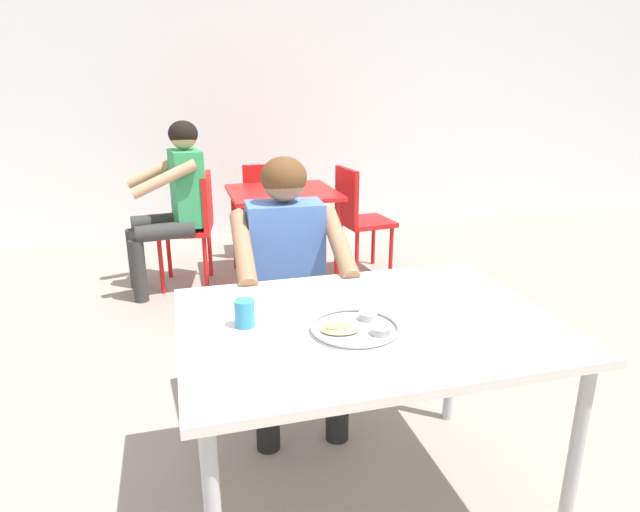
{
  "coord_description": "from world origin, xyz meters",
  "views": [
    {
      "loc": [
        -0.54,
        -1.56,
        1.48
      ],
      "look_at": [
        -0.05,
        0.21,
        0.89
      ],
      "focal_mm": 30.1,
      "sensor_mm": 36.0,
      "label": 1
    }
  ],
  "objects_px": {
    "diner_foreground": "(289,266)",
    "chair_foreground": "(282,294)",
    "table_foreground": "(367,338)",
    "chair_red_right": "(357,214)",
    "thali_tray": "(356,327)",
    "chair_red_left": "(194,221)",
    "table_background_red": "(283,202)",
    "chair_red_far": "(265,203)",
    "drinking_cup": "(244,312)",
    "patron_background": "(175,192)"
  },
  "relations": [
    {
      "from": "table_background_red",
      "to": "chair_red_left",
      "type": "xyz_separation_m",
      "value": [
        -0.67,
        0.04,
        -0.11
      ]
    },
    {
      "from": "table_foreground",
      "to": "chair_foreground",
      "type": "height_order",
      "value": "chair_foreground"
    },
    {
      "from": "table_foreground",
      "to": "drinking_cup",
      "type": "distance_m",
      "value": 0.42
    },
    {
      "from": "table_background_red",
      "to": "thali_tray",
      "type": "bearing_deg",
      "value": -96.23
    },
    {
      "from": "diner_foreground",
      "to": "chair_red_left",
      "type": "relative_size",
      "value": 1.38
    },
    {
      "from": "chair_foreground",
      "to": "chair_red_left",
      "type": "height_order",
      "value": "chair_red_left"
    },
    {
      "from": "diner_foreground",
      "to": "chair_red_right",
      "type": "height_order",
      "value": "diner_foreground"
    },
    {
      "from": "drinking_cup",
      "to": "chair_red_far",
      "type": "bearing_deg",
      "value": 79.23
    },
    {
      "from": "chair_red_far",
      "to": "chair_red_left",
      "type": "bearing_deg",
      "value": -137.53
    },
    {
      "from": "table_foreground",
      "to": "chair_red_far",
      "type": "height_order",
      "value": "chair_red_far"
    },
    {
      "from": "table_foreground",
      "to": "chair_red_right",
      "type": "bearing_deg",
      "value": 71.51
    },
    {
      "from": "chair_red_right",
      "to": "patron_background",
      "type": "xyz_separation_m",
      "value": [
        -1.38,
        0.02,
        0.24
      ]
    },
    {
      "from": "table_foreground",
      "to": "table_background_red",
      "type": "bearing_deg",
      "value": 85.12
    },
    {
      "from": "drinking_cup",
      "to": "chair_red_far",
      "type": "distance_m",
      "value": 3.07
    },
    {
      "from": "patron_background",
      "to": "chair_red_far",
      "type": "bearing_deg",
      "value": 40.1
    },
    {
      "from": "chair_foreground",
      "to": "chair_red_far",
      "type": "distance_m",
      "value": 2.16
    },
    {
      "from": "thali_tray",
      "to": "chair_red_right",
      "type": "relative_size",
      "value": 0.33
    },
    {
      "from": "table_foreground",
      "to": "table_background_red",
      "type": "height_order",
      "value": "table_foreground"
    },
    {
      "from": "table_foreground",
      "to": "chair_red_right",
      "type": "xyz_separation_m",
      "value": [
        0.8,
        2.4,
        -0.18
      ]
    },
    {
      "from": "table_background_red",
      "to": "chair_red_right",
      "type": "xyz_separation_m",
      "value": [
        0.59,
        -0.04,
        -0.12
      ]
    },
    {
      "from": "patron_background",
      "to": "table_foreground",
      "type": "bearing_deg",
      "value": -76.51
    },
    {
      "from": "chair_red_left",
      "to": "chair_red_right",
      "type": "relative_size",
      "value": 0.99
    },
    {
      "from": "diner_foreground",
      "to": "drinking_cup",
      "type": "bearing_deg",
      "value": -113.68
    },
    {
      "from": "drinking_cup",
      "to": "patron_background",
      "type": "xyz_separation_m",
      "value": [
        -0.18,
        2.37,
        -0.05
      ]
    },
    {
      "from": "thali_tray",
      "to": "drinking_cup",
      "type": "distance_m",
      "value": 0.36
    },
    {
      "from": "chair_red_left",
      "to": "chair_red_far",
      "type": "relative_size",
      "value": 1.02
    },
    {
      "from": "thali_tray",
      "to": "chair_red_left",
      "type": "bearing_deg",
      "value": 98.79
    },
    {
      "from": "diner_foreground",
      "to": "chair_foreground",
      "type": "bearing_deg",
      "value": 87.85
    },
    {
      "from": "drinking_cup",
      "to": "chair_red_left",
      "type": "height_order",
      "value": "chair_red_left"
    },
    {
      "from": "chair_foreground",
      "to": "diner_foreground",
      "type": "distance_m",
      "value": 0.31
    },
    {
      "from": "chair_red_right",
      "to": "table_foreground",
      "type": "bearing_deg",
      "value": -108.49
    },
    {
      "from": "diner_foreground",
      "to": "chair_red_far",
      "type": "distance_m",
      "value": 2.39
    },
    {
      "from": "chair_foreground",
      "to": "chair_red_left",
      "type": "xyz_separation_m",
      "value": [
        -0.35,
        1.56,
        0.02
      ]
    },
    {
      "from": "chair_red_left",
      "to": "patron_background",
      "type": "distance_m",
      "value": 0.27
    },
    {
      "from": "thali_tray",
      "to": "chair_foreground",
      "type": "height_order",
      "value": "chair_foreground"
    },
    {
      "from": "drinking_cup",
      "to": "table_background_red",
      "type": "bearing_deg",
      "value": 75.72
    },
    {
      "from": "thali_tray",
      "to": "drinking_cup",
      "type": "height_order",
      "value": "drinking_cup"
    },
    {
      "from": "thali_tray",
      "to": "patron_background",
      "type": "distance_m",
      "value": 2.54
    },
    {
      "from": "table_background_red",
      "to": "patron_background",
      "type": "relative_size",
      "value": 0.65
    },
    {
      "from": "drinking_cup",
      "to": "chair_red_right",
      "type": "relative_size",
      "value": 0.1
    },
    {
      "from": "drinking_cup",
      "to": "diner_foreground",
      "type": "bearing_deg",
      "value": 66.32
    },
    {
      "from": "thali_tray",
      "to": "chair_red_far",
      "type": "height_order",
      "value": "chair_red_far"
    },
    {
      "from": "chair_red_left",
      "to": "chair_red_far",
      "type": "bearing_deg",
      "value": 42.47
    },
    {
      "from": "chair_foreground",
      "to": "chair_red_far",
      "type": "relative_size",
      "value": 0.98
    },
    {
      "from": "table_foreground",
      "to": "patron_background",
      "type": "bearing_deg",
      "value": 103.49
    },
    {
      "from": "table_foreground",
      "to": "chair_red_left",
      "type": "distance_m",
      "value": 2.53
    },
    {
      "from": "chair_foreground",
      "to": "diner_foreground",
      "type": "xyz_separation_m",
      "value": [
        -0.01,
        -0.22,
        0.22
      ]
    },
    {
      "from": "chair_foreground",
      "to": "table_background_red",
      "type": "relative_size",
      "value": 1.03
    },
    {
      "from": "table_foreground",
      "to": "chair_red_far",
      "type": "bearing_deg",
      "value": 86.75
    },
    {
      "from": "table_foreground",
      "to": "table_background_red",
      "type": "xyz_separation_m",
      "value": [
        0.21,
        2.43,
        -0.06
      ]
    }
  ]
}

